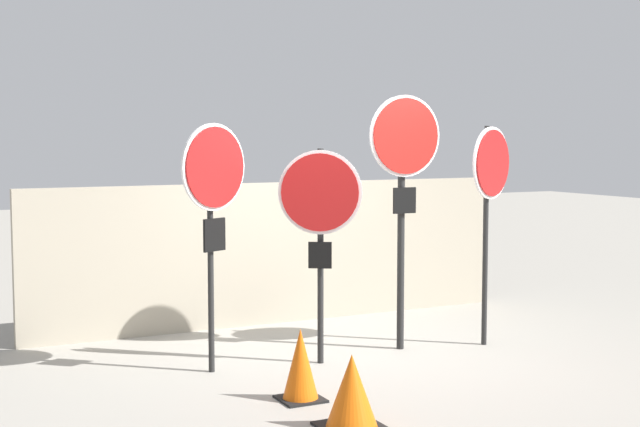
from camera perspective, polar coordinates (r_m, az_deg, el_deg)
ground_plane at (r=8.80m, az=1.93°, el=-9.03°), size 40.00×40.00×0.00m
fence_back at (r=10.19m, az=-2.78°, el=-2.52°), size 5.77×0.12×1.61m
stop_sign_0 at (r=7.95m, az=-6.82°, el=1.75°), size 0.71×0.36×2.24m
stop_sign_1 at (r=8.20m, az=0.00°, el=0.42°), size 0.68×0.43×2.01m
stop_sign_2 at (r=8.79m, az=5.41°, el=3.01°), size 0.80×0.13×2.53m
stop_sign_3 at (r=9.12m, az=10.86°, el=2.18°), size 0.67×0.33×2.23m
traffic_cone_0 at (r=7.26m, az=-1.26°, el=-9.67°), size 0.35×0.35×0.59m
traffic_cone_1 at (r=6.59m, az=2.04°, el=-11.35°), size 0.45×0.45×0.55m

